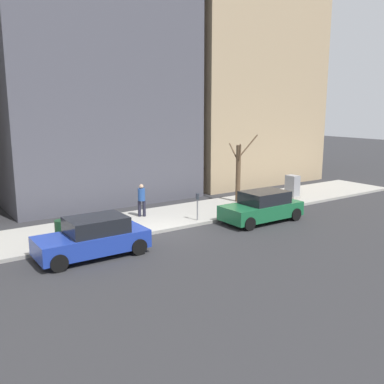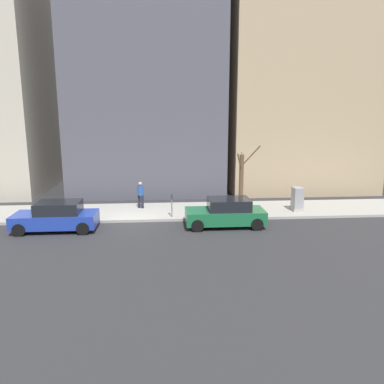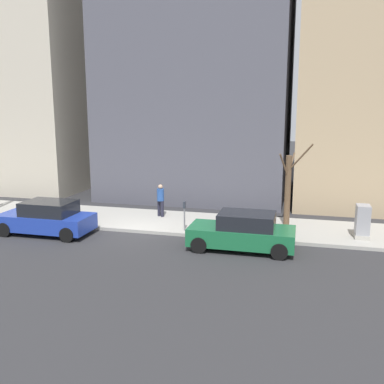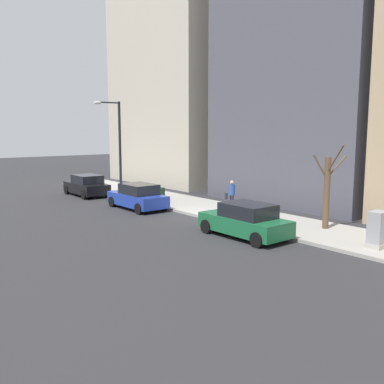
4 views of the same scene
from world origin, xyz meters
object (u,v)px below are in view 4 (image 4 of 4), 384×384
utility_box (378,230)px  parking_meter (226,203)px  parked_car_black (87,186)px  pedestrian_near_meter (232,193)px  parked_car_blue (138,197)px  office_block_center (328,64)px  streetlamp (116,140)px  parked_car_green (245,221)px  bare_tree (327,190)px  office_tower_right (200,30)px  trash_bin (161,195)px

utility_box → parking_meter: bearing=96.4°
parked_car_black → utility_box: size_ratio=2.96×
utility_box → pedestrian_near_meter: (1.38, 9.51, 0.24)m
parked_car_blue → office_block_center: (12.29, -4.37, 8.32)m
parked_car_blue → office_block_center: office_block_center is taller
streetlamp → pedestrian_near_meter: size_ratio=3.92×
parked_car_blue → pedestrian_near_meter: size_ratio=2.53×
parked_car_green → pedestrian_near_meter: pedestrian_near_meter is taller
parked_car_green → utility_box: size_ratio=2.94×
parked_car_black → bare_tree: 17.72m
parked_car_blue → utility_box: size_ratio=2.94×
office_block_center → bare_tree: bearing=-144.7°
parking_meter → office_block_center: (10.71, 1.62, 8.08)m
parked_car_blue → streetlamp: streetlamp is taller
parking_meter → office_tower_right: size_ratio=0.05×
bare_tree → office_block_center: 12.68m
bare_tree → trash_bin: bearing=98.8°
bare_tree → office_tower_right: bearing=65.6°
parked_car_green → parked_car_blue: 8.85m
parking_meter → office_block_center: 13.52m
parking_meter → trash_bin: 6.58m
parked_car_black → utility_box: (2.53, -20.44, 0.11)m
parked_car_black → bare_tree: bare_tree is taller
parking_meter → pedestrian_near_meter: size_ratio=0.81×
parking_meter → office_tower_right: bearing=54.3°
streetlamp → parking_meter: bearing=-89.1°
utility_box → office_tower_right: bearing=65.9°
parked_car_blue → office_tower_right: size_ratio=0.15×
utility_box → pedestrian_near_meter: pedestrian_near_meter is taller
utility_box → office_tower_right: office_tower_right is taller
utility_box → trash_bin: 14.18m
parked_car_blue → streetlamp: bearing=74.4°
office_tower_right → utility_box: bearing=-114.1°
parked_car_blue → pedestrian_near_meter: pedestrian_near_meter is taller
parking_meter → trash_bin: (0.45, 6.55, -0.38)m
parked_car_green → pedestrian_near_meter: 6.07m
parked_car_black → pedestrian_near_meter: size_ratio=2.55×
trash_bin → pedestrian_near_meter: pedestrian_near_meter is taller
pedestrian_near_meter → utility_box: bearing=-161.0°
parked_car_black → parking_meter: 12.93m
bare_tree → streetlamp: bearing=98.5°
parked_car_green → pedestrian_near_meter: bearing=51.6°
streetlamp → pedestrian_near_meter: streetlamp is taller
parking_meter → bare_tree: bare_tree is taller
office_block_center → pedestrian_near_meter: bearing=178.2°
parked_car_black → pedestrian_near_meter: (3.91, -10.93, 0.35)m
parked_car_black → bare_tree: (3.83, -17.26, 1.20)m
parked_car_green → parked_car_black: same height
utility_box → bare_tree: bearing=67.8°
trash_bin → office_tower_right: size_ratio=0.03×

